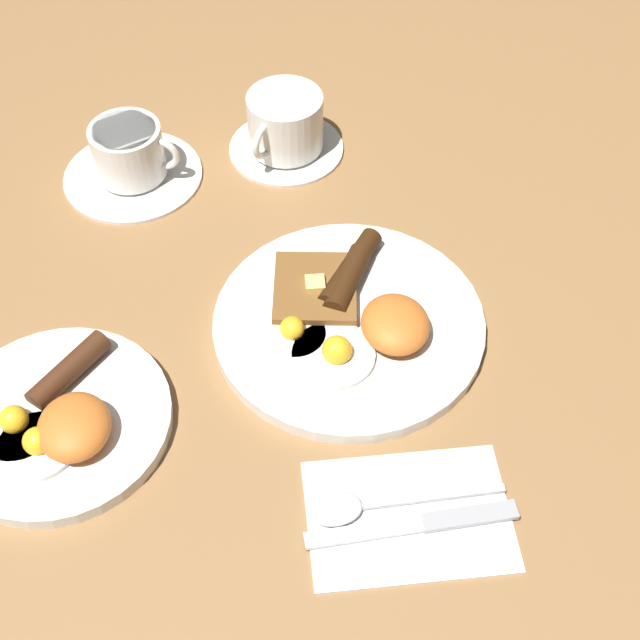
{
  "coord_description": "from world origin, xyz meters",
  "views": [
    {
      "loc": [
        -0.56,
        0.11,
        0.71
      ],
      "look_at": [
        -0.0,
        0.03,
        0.03
      ],
      "focal_mm": 50.0,
      "sensor_mm": 36.0,
      "label": 1
    }
  ],
  "objects": [
    {
      "name": "ground_plane",
      "position": [
        0.0,
        0.0,
        0.0
      ],
      "size": [
        3.0,
        3.0,
        0.0
      ],
      "primitive_type": "plane",
      "color": "olive"
    },
    {
      "name": "breakfast_plate_near",
      "position": [
        0.0,
        -0.0,
        0.01
      ],
      "size": [
        0.28,
        0.28,
        0.05
      ],
      "color": "white",
      "rests_on": "ground_plane"
    },
    {
      "name": "breakfast_plate_far",
      "position": [
        -0.08,
        0.29,
        0.01
      ],
      "size": [
        0.21,
        0.21,
        0.05
      ],
      "color": "white",
      "rests_on": "ground_plane"
    },
    {
      "name": "teacup_near",
      "position": [
        0.29,
        0.03,
        0.04
      ],
      "size": [
        0.14,
        0.14,
        0.08
      ],
      "color": "white",
      "rests_on": "ground_plane"
    },
    {
      "name": "teacup_far",
      "position": [
        0.27,
        0.21,
        0.03
      ],
      "size": [
        0.16,
        0.16,
        0.07
      ],
      "color": "white",
      "rests_on": "ground_plane"
    },
    {
      "name": "napkin",
      "position": [
        -0.22,
        -0.02,
        0.0
      ],
      "size": [
        0.13,
        0.18,
        0.01
      ],
      "primitive_type": "cube",
      "rotation": [
        0.0,
        0.0,
        -0.04
      ],
      "color": "white",
      "rests_on": "ground_plane"
    },
    {
      "name": "knife",
      "position": [
        -0.23,
        -0.03,
        0.01
      ],
      "size": [
        0.02,
        0.19,
        0.01
      ],
      "rotation": [
        0.0,
        0.0,
        1.59
      ],
      "color": "silver",
      "rests_on": "napkin"
    },
    {
      "name": "spoon",
      "position": [
        -0.2,
        0.03,
        0.01
      ],
      "size": [
        0.04,
        0.18,
        0.01
      ],
      "rotation": [
        0.0,
        0.0,
        1.56
      ],
      "color": "silver",
      "rests_on": "napkin"
    }
  ]
}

